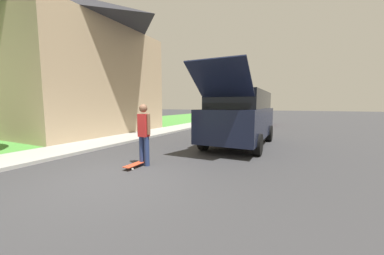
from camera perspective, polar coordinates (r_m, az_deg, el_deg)
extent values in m
plane|color=#333335|center=(5.15, -21.41, -12.68)|extent=(120.00, 120.00, 0.00)
cube|color=#478E38|center=(14.96, -25.12, -0.54)|extent=(10.00, 80.00, 0.08)
cube|color=#9E9E99|center=(11.86, -11.72, -1.63)|extent=(1.80, 80.00, 0.10)
cube|color=tan|center=(14.78, -30.06, 10.15)|extent=(8.11, 7.46, 5.58)
pyramid|color=#28282D|center=(15.61, -30.91, 24.65)|extent=(8.91, 8.26, 2.27)
cube|color=black|center=(8.72, 12.75, 1.28)|extent=(1.96, 4.84, 1.11)
cube|color=black|center=(8.81, 13.07, 7.15)|extent=(1.80, 3.78, 0.68)
cylinder|color=black|center=(10.46, 9.61, -0.94)|extent=(0.24, 0.71, 0.71)
cylinder|color=black|center=(10.09, 19.87, -1.48)|extent=(0.24, 0.71, 0.71)
cylinder|color=black|center=(7.66, 3.14, -3.44)|extent=(0.24, 0.71, 0.71)
cylinder|color=black|center=(7.15, 17.13, -4.39)|extent=(0.24, 0.71, 0.71)
cube|color=black|center=(6.36, 7.69, 12.62)|extent=(1.72, 1.34, 0.96)
cube|color=maroon|center=(18.38, 17.28, 2.37)|extent=(1.77, 4.27, 0.66)
cube|color=black|center=(18.25, 17.29, 4.21)|extent=(1.56, 2.22, 0.52)
cylinder|color=black|center=(19.80, 15.40, 2.16)|extent=(0.20, 0.66, 0.66)
cylinder|color=black|center=(19.55, 20.34, 1.95)|extent=(0.20, 0.66, 0.66)
cylinder|color=black|center=(17.30, 13.79, 1.66)|extent=(0.20, 0.66, 0.66)
cylinder|color=black|center=(17.01, 19.43, 1.41)|extent=(0.20, 0.66, 0.66)
cylinder|color=navy|center=(5.93, -13.25, -6.05)|extent=(0.13, 0.13, 0.78)
cylinder|color=navy|center=(5.82, -11.95, -6.24)|extent=(0.13, 0.13, 0.78)
cube|color=#B22323|center=(5.77, -12.76, 0.58)|extent=(0.25, 0.20, 0.60)
sphere|color=brown|center=(5.74, -12.87, 5.03)|extent=(0.22, 0.22, 0.22)
cylinder|color=brown|center=(5.87, -13.99, 0.96)|extent=(0.09, 0.09, 0.53)
cylinder|color=brown|center=(5.67, -11.52, 0.85)|extent=(0.09, 0.09, 0.53)
cube|color=#B73D23|center=(5.83, -14.64, -9.34)|extent=(0.20, 0.80, 0.02)
cylinder|color=silver|center=(6.09, -13.75, -9.27)|extent=(0.03, 0.06, 0.06)
cylinder|color=silver|center=(5.97, -12.37, -9.53)|extent=(0.03, 0.06, 0.06)
cylinder|color=silver|center=(5.73, -16.97, -10.33)|extent=(0.03, 0.06, 0.06)
cylinder|color=silver|center=(5.61, -15.57, -10.64)|extent=(0.03, 0.06, 0.06)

